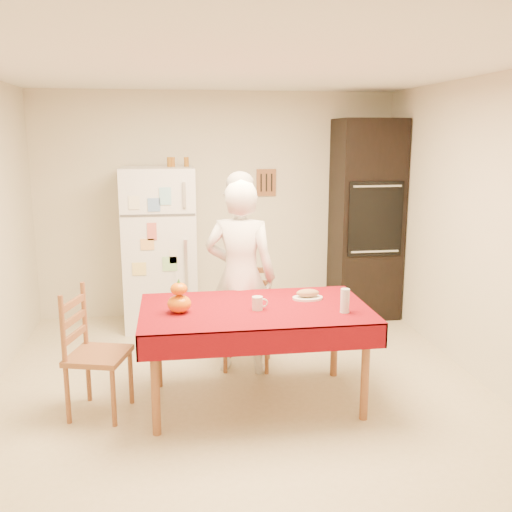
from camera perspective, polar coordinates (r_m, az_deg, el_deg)
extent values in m
plane|color=#C2B38C|center=(4.63, -1.28, -13.88)|extent=(4.50, 4.50, 0.00)
cube|color=beige|center=(6.46, -3.84, 5.09)|extent=(4.00, 0.02, 2.50)
cube|color=beige|center=(2.10, 6.37, -9.60)|extent=(4.00, 0.02, 2.50)
cube|color=beige|center=(4.90, 22.53, 2.01)|extent=(0.02, 4.50, 2.50)
cube|color=white|center=(4.20, -1.45, 18.52)|extent=(4.00, 4.50, 0.02)
cube|color=brown|center=(6.48, 1.03, 7.36)|extent=(0.22, 0.02, 0.30)
cube|color=white|center=(6.13, -9.57, 0.80)|extent=(0.75, 0.70, 1.70)
cube|color=silver|center=(5.68, -7.18, 6.11)|extent=(0.03, 0.03, 0.25)
cube|color=silver|center=(5.80, -6.99, -1.28)|extent=(0.03, 0.03, 0.60)
cube|color=black|center=(6.50, 10.91, 3.61)|extent=(0.70, 0.60, 2.20)
cube|color=black|center=(6.21, 11.87, 3.65)|extent=(0.59, 0.02, 0.80)
cylinder|color=brown|center=(4.02, -10.04, -12.72)|extent=(0.06, 0.06, 0.71)
cylinder|color=brown|center=(4.74, -9.81, -8.79)|extent=(0.06, 0.06, 0.71)
cylinder|color=brown|center=(4.23, 10.85, -11.44)|extent=(0.06, 0.06, 0.71)
cylinder|color=brown|center=(4.92, 7.86, -7.94)|extent=(0.06, 0.06, 0.71)
cube|color=brown|center=(4.29, -0.12, -5.56)|extent=(1.60, 0.90, 0.04)
cube|color=#5B050F|center=(4.28, -0.12, -5.23)|extent=(1.70, 1.00, 0.01)
cylinder|color=brown|center=(4.98, -3.11, -9.30)|extent=(0.04, 0.04, 0.43)
cylinder|color=brown|center=(5.30, -2.70, -7.97)|extent=(0.04, 0.04, 0.43)
cylinder|color=brown|center=(4.96, 1.09, -9.40)|extent=(0.04, 0.04, 0.43)
cylinder|color=brown|center=(5.27, 1.24, -8.05)|extent=(0.04, 0.04, 0.43)
cube|color=brown|center=(5.05, -0.88, -6.17)|extent=(0.49, 0.48, 0.04)
cube|color=brown|center=(5.14, -0.75, -2.93)|extent=(0.36, 0.10, 0.50)
cylinder|color=brown|center=(4.24, -14.07, -13.60)|extent=(0.04, 0.04, 0.43)
cylinder|color=brown|center=(4.37, -18.34, -13.07)|extent=(0.04, 0.04, 0.43)
cylinder|color=brown|center=(4.55, -12.41, -11.71)|extent=(0.04, 0.04, 0.43)
cylinder|color=brown|center=(4.67, -16.43, -11.30)|extent=(0.04, 0.04, 0.43)
cube|color=brown|center=(4.36, -15.48, -9.58)|extent=(0.50, 0.51, 0.04)
cube|color=brown|center=(4.35, -17.75, -6.30)|extent=(0.13, 0.35, 0.50)
imported|color=white|center=(4.86, -1.56, -2.14)|extent=(0.70, 0.57, 1.68)
cylinder|color=silver|center=(4.20, 0.14, -4.74)|extent=(0.08, 0.08, 0.10)
ellipsoid|color=red|center=(4.17, -7.68, -4.76)|extent=(0.17, 0.17, 0.13)
ellipsoid|color=#ED6105|center=(4.14, -7.72, -3.28)|extent=(0.12, 0.12, 0.09)
cylinder|color=silver|center=(4.18, 8.88, -4.43)|extent=(0.07, 0.07, 0.18)
cylinder|color=white|center=(4.50, 5.18, -4.20)|extent=(0.24, 0.24, 0.02)
ellipsoid|color=#A88552|center=(4.49, 5.19, -3.71)|extent=(0.18, 0.10, 0.06)
cylinder|color=#8E5919|center=(6.07, -8.65, 9.28)|extent=(0.05, 0.05, 0.10)
cylinder|color=#96581B|center=(6.07, -8.35, 9.29)|extent=(0.05, 0.05, 0.10)
cylinder|color=#8E5719|center=(6.08, -6.98, 9.33)|extent=(0.05, 0.05, 0.10)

